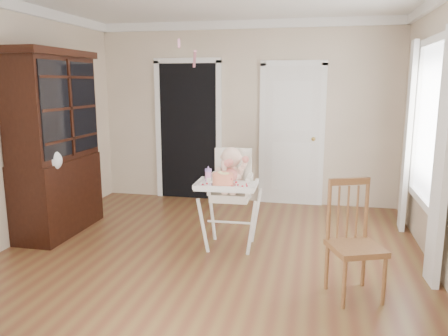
% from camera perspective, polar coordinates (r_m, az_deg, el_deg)
% --- Properties ---
extents(floor, '(5.00, 5.00, 0.00)m').
position_cam_1_polar(floor, '(4.55, -2.62, -12.35)').
color(floor, brown).
rests_on(floor, ground).
extents(wall_back, '(4.50, 0.00, 4.50)m').
position_cam_1_polar(wall_back, '(6.64, 2.83, 7.10)').
color(wall_back, beige).
rests_on(wall_back, floor).
extents(doorway, '(1.06, 0.05, 2.22)m').
position_cam_1_polar(doorway, '(6.85, -4.68, 5.17)').
color(doorway, black).
rests_on(doorway, wall_back).
extents(closet_door, '(0.96, 0.09, 2.13)m').
position_cam_1_polar(closet_door, '(6.57, 8.83, 4.09)').
color(closet_door, white).
rests_on(closet_door, wall_back).
extents(window_right, '(0.13, 1.84, 2.30)m').
position_cam_1_polar(window_right, '(4.99, 24.91, 4.03)').
color(window_right, white).
rests_on(window_right, wall_right).
extents(high_chair, '(0.67, 0.81, 1.12)m').
position_cam_1_polar(high_chair, '(4.77, 0.86, -2.50)').
color(high_chair, white).
rests_on(high_chair, floor).
extents(baby, '(0.34, 0.26, 0.52)m').
position_cam_1_polar(baby, '(4.76, 0.94, -0.42)').
color(baby, beige).
rests_on(baby, high_chair).
extents(cake, '(0.28, 0.28, 0.13)m').
position_cam_1_polar(cake, '(4.46, -0.14, -1.48)').
color(cake, silver).
rests_on(cake, high_chair).
extents(sippy_cup, '(0.07, 0.07, 0.17)m').
position_cam_1_polar(sippy_cup, '(4.64, -2.06, -0.88)').
color(sippy_cup, '#CF7EB2').
rests_on(sippy_cup, high_chair).
extents(china_cabinet, '(0.58, 1.30, 2.19)m').
position_cam_1_polar(china_cabinet, '(5.59, -21.21, 2.98)').
color(china_cabinet, black).
rests_on(china_cabinet, floor).
extents(dining_chair, '(0.53, 0.53, 1.00)m').
position_cam_1_polar(dining_chair, '(3.92, 16.65, -9.42)').
color(dining_chair, brown).
rests_on(dining_chair, floor).
extents(streamer, '(0.18, 0.47, 0.15)m').
position_cam_1_polar(streamer, '(5.46, -5.91, 15.92)').
color(streamer, pink).
rests_on(streamer, ceiling).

